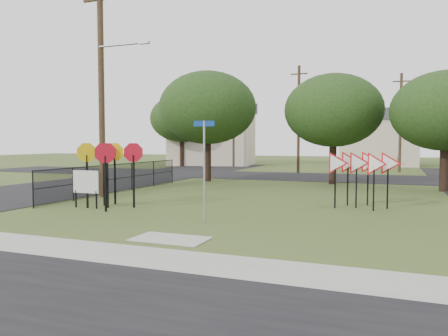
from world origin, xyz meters
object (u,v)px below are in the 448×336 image
Objects in this scene: street_name_sign at (204,165)px; stop_sign_cluster at (109,159)px; yield_sign_cluster at (362,165)px; info_board at (86,183)px.

street_name_sign reaches higher than stop_sign_cluster.
info_board is (-10.09, -4.00, -0.69)m from yield_sign_cluster.
stop_sign_cluster is 0.89× the size of yield_sign_cluster.
street_name_sign is 5.79m from info_board.
stop_sign_cluster is at bearing 32.81° from info_board.
street_name_sign is 6.85m from yield_sign_cluster.
yield_sign_cluster is at bearing 49.09° from street_name_sign.
street_name_sign is at bearing -18.70° from stop_sign_cluster.
yield_sign_cluster is (4.48, 5.17, -0.18)m from street_name_sign.
street_name_sign is 2.21× the size of info_board.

